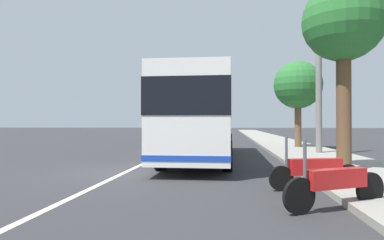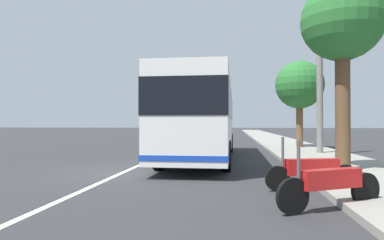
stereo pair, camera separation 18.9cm
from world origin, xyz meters
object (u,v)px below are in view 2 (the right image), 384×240
car_behind_bus (167,132)px  coach_bus (203,115)px  motorcycle_mid_row (330,184)px  roadside_tree_near_camera (342,24)px  car_far_distant (193,129)px  car_oncoming (180,131)px  motorcycle_by_tree (312,170)px  utility_pole (320,74)px  roadside_tree_mid_block (299,85)px

car_behind_bus → coach_bus: bearing=17.8°
coach_bus → motorcycle_mid_row: bearing=-159.6°
coach_bus → roadside_tree_near_camera: roadside_tree_near_camera is taller
car_behind_bus → roadside_tree_near_camera: (-21.47, -9.58, 3.85)m
car_far_distant → car_behind_bus: size_ratio=0.95×
motorcycle_mid_row → roadside_tree_near_camera: bearing=-137.4°
car_behind_bus → car_oncoming: bearing=178.1°
car_behind_bus → motorcycle_by_tree: bearing=20.5°
coach_bus → car_oncoming: size_ratio=2.47×
roadside_tree_near_camera → utility_pole: bearing=-7.9°
car_far_distant → utility_pole: (-35.32, -10.33, 3.29)m
utility_pole → roadside_tree_near_camera: bearing=172.1°
motorcycle_mid_row → car_far_distant: car_far_distant is taller
motorcycle_by_tree → roadside_tree_near_camera: 5.04m
coach_bus → car_oncoming: (23.23, 4.62, -1.19)m
motorcycle_mid_row → roadside_tree_mid_block: (14.65, -2.26, 3.35)m
car_oncoming → roadside_tree_near_camera: roadside_tree_near_camera is taller
motorcycle_mid_row → car_oncoming: bearing=-104.2°
roadside_tree_near_camera → car_behind_bus: bearing=24.0°
motorcycle_by_tree → utility_pole: (8.81, -2.35, 3.48)m
car_oncoming → car_far_distant: bearing=177.3°
motorcycle_by_tree → car_far_distant: size_ratio=0.52×
utility_pole → car_behind_bus: bearing=34.5°
coach_bus → motorcycle_mid_row: 8.95m
coach_bus → motorcycle_mid_row: size_ratio=5.48×
car_oncoming → coach_bus: bearing=7.5°
car_oncoming → utility_pole: (-20.85, -10.08, 3.24)m
car_far_distant → car_behind_bus: bearing=-0.3°
car_far_distant → roadside_tree_mid_block: size_ratio=0.80×
car_behind_bus → roadside_tree_near_camera: bearing=26.0°
coach_bus → car_oncoming: 23.71m
car_far_distant → car_behind_bus: (-20.09, 0.12, 0.04)m
car_oncoming → roadside_tree_mid_block: 19.81m
car_oncoming → roadside_tree_near_camera: size_ratio=0.77×
car_far_distant → car_oncoming: size_ratio=0.93×
roadside_tree_mid_block → car_far_distant: bearing=17.9°
roadside_tree_mid_block → utility_pole: bearing=-177.2°
motorcycle_mid_row → car_oncoming: 32.44m
motorcycle_by_tree → roadside_tree_near_camera: size_ratio=0.37×
roadside_tree_near_camera → roadside_tree_mid_block: size_ratio=1.11×
car_oncoming → utility_pole: bearing=22.1°
motorcycle_mid_row → roadside_tree_mid_block: bearing=-126.6°
coach_bus → car_behind_bus: (17.60, 4.99, -1.19)m
motorcycle_mid_row → car_behind_bus: bearing=-100.7°
utility_pole → car_oncoming: bearing=25.8°
motorcycle_mid_row → motorcycle_by_tree: (1.88, -0.10, -0.01)m
car_far_distant → motorcycle_by_tree: bearing=10.3°
car_oncoming → roadside_tree_mid_block: size_ratio=0.85×
coach_bus → motorcycle_mid_row: (-8.31, -3.00, -1.42)m
car_behind_bus → roadside_tree_mid_block: roadside_tree_mid_block is taller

